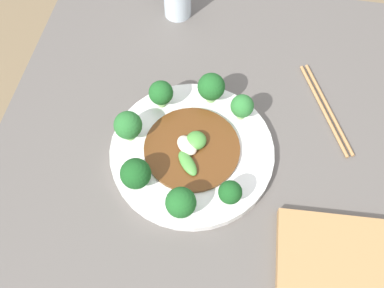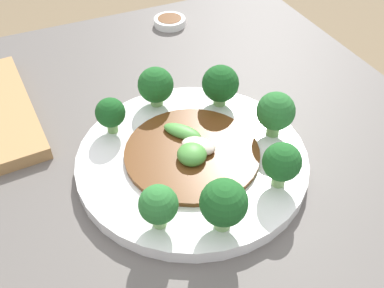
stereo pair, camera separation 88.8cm
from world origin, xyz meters
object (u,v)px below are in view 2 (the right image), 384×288
broccoli_southwest (110,113)px  broccoli_southeast (158,205)px  plate (192,160)px  broccoli_northwest (220,84)px  broccoli_northeast (282,163)px  stirfry_center (192,151)px  broccoli_north (277,113)px  sauce_dish (170,21)px  broccoli_west (156,85)px  broccoli_east (224,203)px

broccoli_southwest → broccoli_southeast: (0.18, 0.00, 0.00)m
plate → broccoli_northwest: bearing=135.4°
broccoli_northwest → broccoli_northeast: bearing=-2.4°
broccoli_northwest → stirfry_center: (0.09, -0.09, -0.03)m
broccoli_northwest → broccoli_northeast: (0.18, -0.01, 0.00)m
plate → broccoli_north: bearing=85.4°
broccoli_southwest → sauce_dish: (-0.29, 0.21, -0.04)m
broccoli_southeast → broccoli_north: bearing=111.6°
broccoli_north → broccoli_southwest: bearing=-116.3°
plate → stirfry_center: size_ratio=1.72×
broccoli_southeast → stirfry_center: bearing=138.2°
broccoli_west → stirfry_center: size_ratio=0.34×
broccoli_north → stirfry_center: bearing=-95.1°
broccoli_east → stirfry_center: broccoli_east is taller
broccoli_southwest → stirfry_center: size_ratio=0.30×
broccoli_northeast → broccoli_southwest: bearing=-138.8°
broccoli_northwest → broccoli_north: broccoli_north is taller
broccoli_east → plate: bearing=172.2°
broccoli_southwest → broccoli_northeast: size_ratio=0.87×
broccoli_southeast → broccoli_northeast: bearing=89.4°
broccoli_northeast → broccoli_north: 0.09m
broccoli_southeast → stirfry_center: (-0.09, 0.08, -0.03)m
stirfry_center → plate: bearing=-13.7°
sauce_dish → broccoli_north: bearing=-0.1°
broccoli_north → sauce_dish: broccoli_north is taller
broccoli_northwest → broccoli_west: 0.10m
broccoli_southwest → broccoli_southeast: 0.18m
plate → broccoli_southwest: (-0.09, -0.08, 0.04)m
broccoli_north → broccoli_west: 0.19m
broccoli_southwest → broccoli_north: size_ratio=0.81×
broccoli_northeast → broccoli_southeast: size_ratio=1.07×
plate → broccoli_northeast: bearing=40.1°
broccoli_west → broccoli_southeast: broccoli_west is taller
plate → sauce_dish: 0.41m
broccoli_northwest → sauce_dish: broccoli_northwest is taller
broccoli_northwest → broccoli_northeast: size_ratio=1.03×
broccoli_southwest → broccoli_southeast: size_ratio=0.93×
broccoli_east → broccoli_west: bearing=176.8°
broccoli_west → broccoli_southeast: size_ratio=1.06×
broccoli_east → broccoli_northeast: 0.10m
broccoli_northeast → stirfry_center: size_ratio=0.34×
stirfry_center → broccoli_east: bearing=-7.8°
broccoli_southeast → plate: bearing=138.0°
stirfry_center → sauce_dish: bearing=162.2°
broccoli_northwest → stirfry_center: bearing=-44.8°
broccoli_east → broccoli_northeast: broccoli_east is taller
broccoli_east → broccoli_northwest: bearing=154.0°
broccoli_west → broccoli_east: bearing=-3.2°
broccoli_southeast → stirfry_center: broccoli_southeast is taller
broccoli_west → broccoli_north: bearing=42.8°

